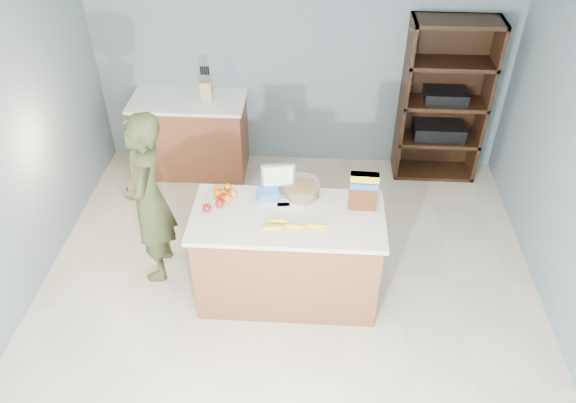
# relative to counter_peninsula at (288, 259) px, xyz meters

# --- Properties ---
(floor) EXTENTS (4.50, 5.00, 0.02)m
(floor) POSITION_rel_counter_peninsula_xyz_m (0.00, -0.30, -0.42)
(floor) COLOR beige
(floor) RESTS_ON ground
(walls) EXTENTS (4.52, 5.02, 2.51)m
(walls) POSITION_rel_counter_peninsula_xyz_m (0.00, -0.30, 1.24)
(walls) COLOR slate
(walls) RESTS_ON ground
(counter_peninsula) EXTENTS (1.56, 0.76, 0.90)m
(counter_peninsula) POSITION_rel_counter_peninsula_xyz_m (0.00, 0.00, 0.00)
(counter_peninsula) COLOR brown
(counter_peninsula) RESTS_ON ground
(back_cabinet) EXTENTS (1.24, 0.62, 0.90)m
(back_cabinet) POSITION_rel_counter_peninsula_xyz_m (-1.20, 1.90, 0.04)
(back_cabinet) COLOR brown
(back_cabinet) RESTS_ON ground
(shelving_unit) EXTENTS (0.90, 0.40, 1.80)m
(shelving_unit) POSITION_rel_counter_peninsula_xyz_m (1.55, 2.05, 0.45)
(shelving_unit) COLOR black
(shelving_unit) RESTS_ON ground
(person) EXTENTS (0.45, 0.63, 1.63)m
(person) POSITION_rel_counter_peninsula_xyz_m (-1.20, 0.24, 0.40)
(person) COLOR #394221
(person) RESTS_ON ground
(knife_block) EXTENTS (0.12, 0.10, 0.31)m
(knife_block) POSITION_rel_counter_peninsula_xyz_m (-0.98, 1.89, 0.60)
(knife_block) COLOR tan
(knife_block) RESTS_ON back_cabinet
(envelopes) EXTENTS (0.35, 0.18, 0.00)m
(envelopes) POSITION_rel_counter_peninsula_xyz_m (-0.04, 0.13, 0.49)
(envelopes) COLOR white
(envelopes) RESTS_ON counter_peninsula
(bananas) EXTENTS (0.52, 0.15, 0.04)m
(bananas) POSITION_rel_counter_peninsula_xyz_m (0.03, -0.15, 0.50)
(bananas) COLOR yellow
(bananas) RESTS_ON counter_peninsula
(apples) EXTENTS (0.19, 0.22, 0.07)m
(apples) POSITION_rel_counter_peninsula_xyz_m (-0.58, 0.08, 0.52)
(apples) COLOR maroon
(apples) RESTS_ON counter_peninsula
(oranges) EXTENTS (0.21, 0.22, 0.07)m
(oranges) POSITION_rel_counter_peninsula_xyz_m (-0.54, 0.22, 0.52)
(oranges) COLOR orange
(oranges) RESTS_ON counter_peninsula
(blue_carton) EXTENTS (0.20, 0.16, 0.08)m
(blue_carton) POSITION_rel_counter_peninsula_xyz_m (-0.17, 0.21, 0.52)
(blue_carton) COLOR blue
(blue_carton) RESTS_ON counter_peninsula
(salad_bowl) EXTENTS (0.30, 0.30, 0.13)m
(salad_bowl) POSITION_rel_counter_peninsula_xyz_m (0.10, 0.27, 0.54)
(salad_bowl) COLOR #267219
(salad_bowl) RESTS_ON counter_peninsula
(tv) EXTENTS (0.28, 0.12, 0.28)m
(tv) POSITION_rel_counter_peninsula_xyz_m (-0.10, 0.30, 0.64)
(tv) COLOR silver
(tv) RESTS_ON counter_peninsula
(cereal_box) EXTENTS (0.23, 0.09, 0.34)m
(cereal_box) POSITION_rel_counter_peninsula_xyz_m (0.60, 0.13, 0.68)
(cereal_box) COLOR #592B14
(cereal_box) RESTS_ON counter_peninsula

